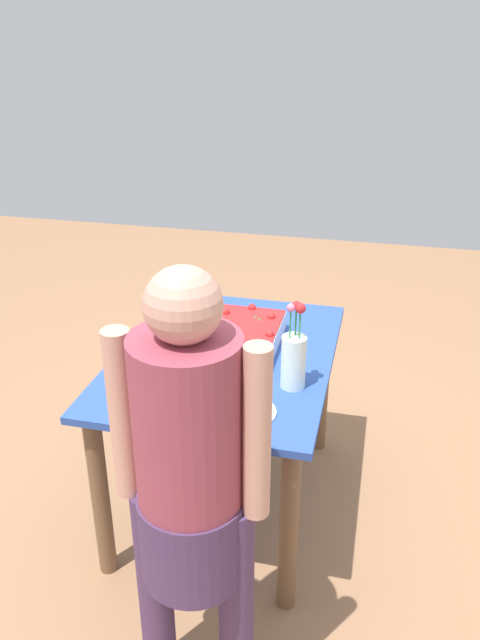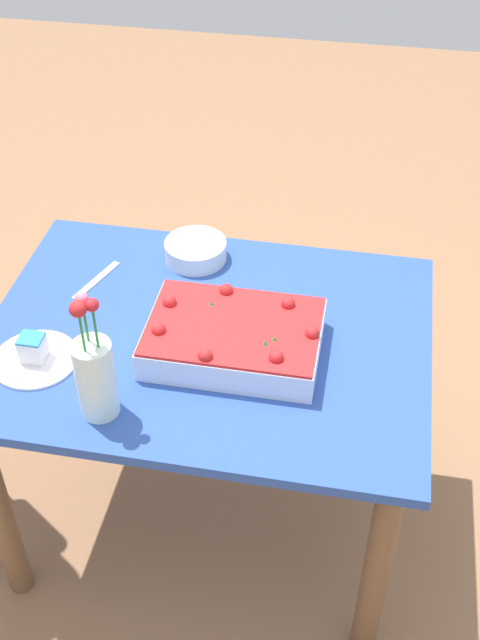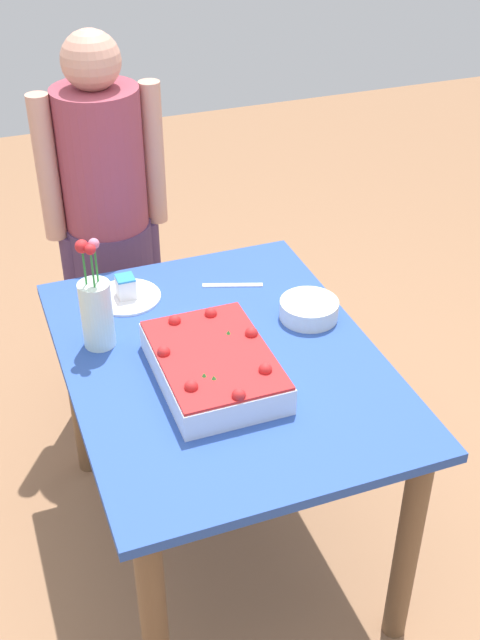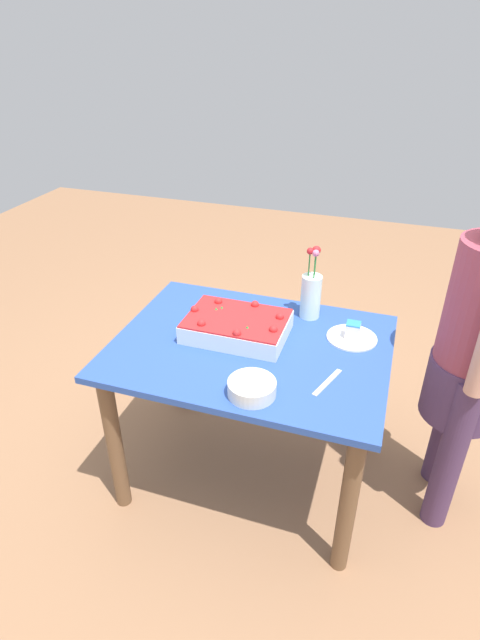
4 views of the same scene
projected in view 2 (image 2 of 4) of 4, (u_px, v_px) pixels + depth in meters
name	position (u px, v px, depth m)	size (l,w,h in m)	color
ground_plane	(213.00, 510.00, 2.61)	(8.00, 8.00, 0.00)	#986B4A
dining_table	(208.00, 371.00, 2.20)	(1.17, 0.88, 0.77)	#2C4EA2
sheet_cake	(234.00, 338.00, 2.03)	(0.44, 0.30, 0.11)	white
serving_plate_with_slice	(34.00, 355.00, 2.01)	(0.22, 0.22, 0.08)	white
cake_knife	(96.00, 280.00, 2.27)	(0.20, 0.02, 0.00)	silver
flower_vase	(95.00, 375.00, 1.82)	(0.09, 0.09, 0.35)	white
fruit_bowl	(196.00, 251.00, 2.34)	(0.18, 0.18, 0.06)	silver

